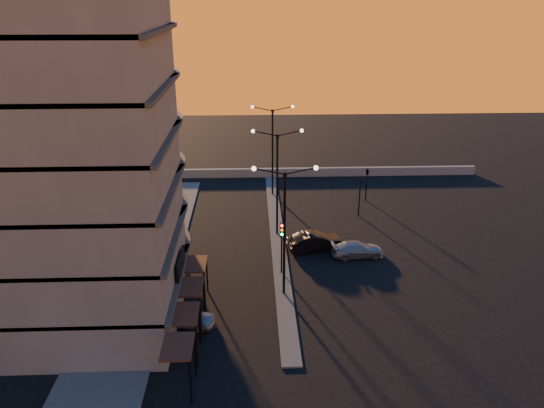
{
  "coord_description": "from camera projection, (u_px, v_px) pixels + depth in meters",
  "views": [
    {
      "loc": [
        -2.1,
        -32.42,
        19.75
      ],
      "look_at": [
        -0.55,
        7.23,
        4.01
      ],
      "focal_mm": 35.0,
      "sensor_mm": 36.0,
      "label": 1
    }
  ],
  "objects": [
    {
      "name": "signal_east_b",
      "position": [
        367.0,
        172.0,
        53.39
      ],
      "size": [
        0.42,
        1.99,
        3.6
      ],
      "color": "black",
      "rests_on": "ground"
    },
    {
      "name": "streetlamp_mid",
      "position": [
        277.0,
        174.0,
        44.7
      ],
      "size": [
        4.32,
        0.32,
        9.51
      ],
      "color": "black",
      "rests_on": "ground"
    },
    {
      "name": "sidewalk_west",
      "position": [
        145.0,
        269.0,
        40.78
      ],
      "size": [
        5.0,
        40.0,
        0.12
      ],
      "primitive_type": "cube",
      "color": "#4D4C4A",
      "rests_on": "ground"
    },
    {
      "name": "building",
      "position": [
        59.0,
        131.0,
        32.6
      ],
      "size": [
        14.35,
        17.08,
        25.0
      ],
      "color": "slate",
      "rests_on": "ground"
    },
    {
      "name": "streetlamp_near",
      "position": [
        284.0,
        222.0,
        35.41
      ],
      "size": [
        4.32,
        0.32,
        9.51
      ],
      "color": "black",
      "rests_on": "ground"
    },
    {
      "name": "car_hatchback",
      "position": [
        185.0,
        316.0,
        33.76
      ],
      "size": [
        4.1,
        2.46,
        1.31
      ],
      "primitive_type": "imported",
      "rotation": [
        0.0,
        0.0,
        1.32
      ],
      "color": "#A4A6AC",
      "rests_on": "ground"
    },
    {
      "name": "signal_east_a",
      "position": [
        360.0,
        197.0,
        50.05
      ],
      "size": [
        0.13,
        0.16,
        3.6
      ],
      "color": "black",
      "rests_on": "ground"
    },
    {
      "name": "traffic_light_main",
      "position": [
        282.0,
        240.0,
        39.07
      ],
      "size": [
        0.28,
        0.44,
        4.25
      ],
      "color": "black",
      "rests_on": "ground"
    },
    {
      "name": "car_sedan",
      "position": [
        315.0,
        241.0,
        43.76
      ],
      "size": [
        4.81,
        2.55,
        1.51
      ],
      "primitive_type": "imported",
      "rotation": [
        0.0,
        0.0,
        1.79
      ],
      "color": "black",
      "rests_on": "ground"
    },
    {
      "name": "parapet",
      "position": [
        288.0,
        172.0,
        61.51
      ],
      "size": [
        44.0,
        0.5,
        1.0
      ],
      "primitive_type": "cube",
      "color": "gray",
      "rests_on": "ground"
    },
    {
      "name": "car_wagon",
      "position": [
        357.0,
        249.0,
        42.69
      ],
      "size": [
        4.35,
        2.08,
        1.22
      ],
      "primitive_type": "imported",
      "rotation": [
        0.0,
        0.0,
        1.66
      ],
      "color": "#9B9FA2",
      "rests_on": "ground"
    },
    {
      "name": "streetlamp_far",
      "position": [
        273.0,
        143.0,
        53.98
      ],
      "size": [
        4.32,
        0.32,
        9.51
      ],
      "color": "black",
      "rests_on": "ground"
    },
    {
      "name": "median",
      "position": [
        277.0,
        234.0,
        46.73
      ],
      "size": [
        1.2,
        36.0,
        0.12
      ],
      "primitive_type": "cube",
      "color": "#4D4C4A",
      "rests_on": "ground"
    },
    {
      "name": "ground",
      "position": [
        284.0,
        294.0,
        37.47
      ],
      "size": [
        120.0,
        120.0,
        0.0
      ],
      "primitive_type": "plane",
      "color": "black",
      "rests_on": "ground"
    }
  ]
}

